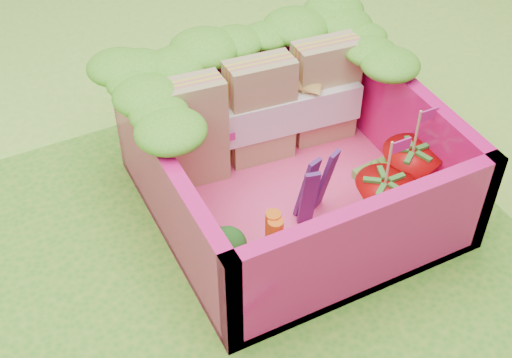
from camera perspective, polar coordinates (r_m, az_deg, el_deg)
The scene contains 12 objects.
ground at distance 3.25m, azimuth -0.60°, elevation -8.06°, with size 14.00×14.00×0.00m, color #85DA3D.
placemat at distance 3.24m, azimuth -0.60°, elevation -7.90°, with size 2.60×2.60×0.03m, color #48A024.
bento_floor at distance 3.52m, azimuth 2.85°, elevation -1.69°, with size 1.30×1.30×0.05m, color #FE4082.
bento_box at distance 3.35m, azimuth 3.00°, elevation 1.35°, with size 1.30×1.30×0.55m.
lettuce_ruffle at distance 3.48m, azimuth -0.68°, elevation 10.12°, with size 1.43×0.83×0.11m.
sandwich_stack at distance 3.55m, azimuth 0.39°, elevation 5.41°, with size 1.08×0.28×0.58m.
broccoli at distance 3.00m, azimuth -2.24°, elevation -6.06°, with size 0.34×0.34×0.26m.
carrot_sticks at distance 3.13m, azimuth 1.45°, elevation -4.79°, with size 0.08×0.11×0.27m.
purple_wedges at distance 3.28m, azimuth 4.63°, elevation -0.77°, with size 0.20×0.11×0.38m.
strawberry_left at distance 3.32m, azimuth 10.04°, elevation -1.95°, with size 0.27×0.27×0.51m.
strawberry_right at distance 3.48m, azimuth 12.11°, elevation 0.42°, with size 0.28×0.28×0.52m.
snap_peas at distance 3.52m, azimuth 9.35°, elevation -1.16°, with size 0.59×0.49×0.05m.
Camera 1 is at (-0.89, -1.84, 2.53)m, focal length 50.00 mm.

